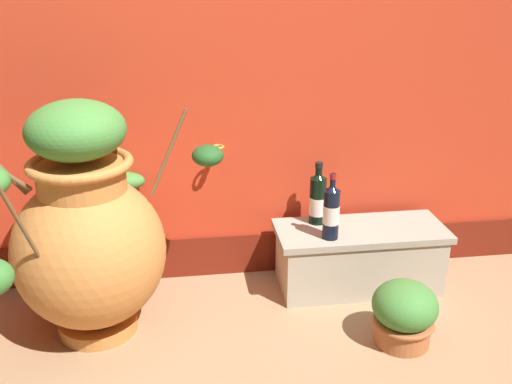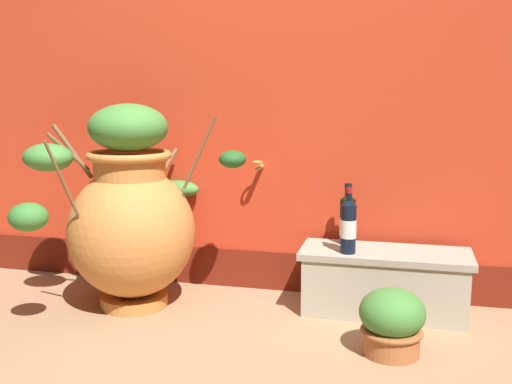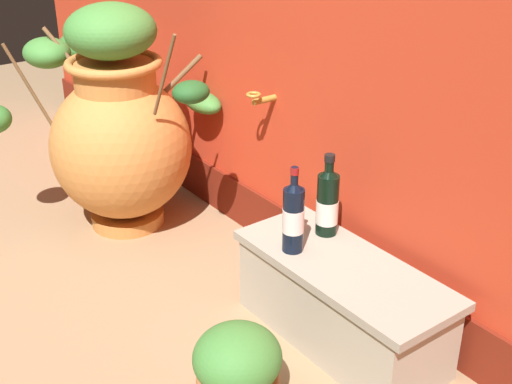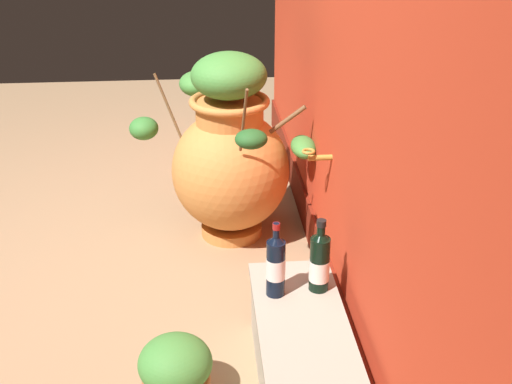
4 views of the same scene
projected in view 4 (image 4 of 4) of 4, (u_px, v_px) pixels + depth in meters
name	position (u px, v px, depth m)	size (l,w,h in m)	color
ground_plane	(80.00, 302.00, 2.90)	(7.00, 7.00, 0.00)	#9E7A56
terracotta_urn	(230.00, 154.00, 3.27)	(1.08, 0.92, 0.96)	#CC7F3D
stone_ledge	(301.00, 350.00, 2.36)	(0.77, 0.32, 0.29)	#B2A893
wine_bottle_left	(320.00, 261.00, 2.42)	(0.08, 0.08, 0.29)	black
wine_bottle_middle	(276.00, 264.00, 2.38)	(0.07, 0.07, 0.30)	black
potted_shrub	(176.00, 371.00, 2.29)	(0.26, 0.26, 0.26)	#B26638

